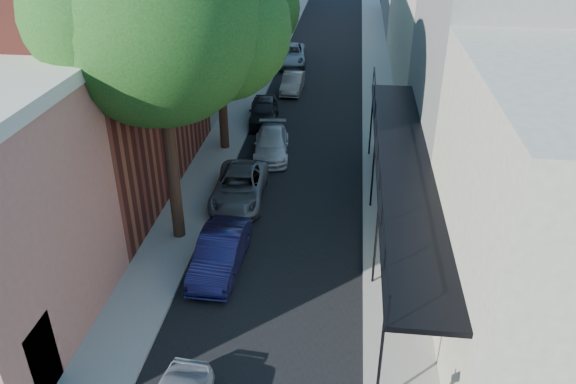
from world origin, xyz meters
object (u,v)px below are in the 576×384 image
(oak_mid, at_px, (226,1))
(parked_car_e, at_px, (264,111))
(parked_car_c, at_px, (239,187))
(parked_car_f, at_px, (293,83))
(oak_near, at_px, (172,21))
(parked_car_b, at_px, (220,253))
(parked_car_d, at_px, (271,144))
(parked_car_g, at_px, (290,55))

(oak_mid, bearing_deg, parked_car_e, 74.34)
(parked_car_c, distance_m, parked_car_f, 14.11)
(oak_near, distance_m, oak_mid, 8.01)
(oak_near, bearing_deg, parked_car_c, 65.37)
(parked_car_b, relative_size, parked_car_d, 1.00)
(oak_near, xyz_separation_m, parked_car_e, (0.95, 11.53, -7.22))
(oak_mid, relative_size, parked_car_c, 2.28)
(parked_car_c, xyz_separation_m, parked_car_f, (0.70, 14.09, -0.04))
(parked_car_b, height_order, parked_car_c, parked_car_b)
(parked_car_b, bearing_deg, parked_car_d, 88.73)
(parked_car_e, relative_size, parked_car_g, 0.79)
(oak_near, bearing_deg, parked_car_e, 85.30)
(parked_car_e, bearing_deg, oak_mid, -111.94)
(parked_car_g, bearing_deg, oak_near, -97.41)
(parked_car_f, bearing_deg, oak_mid, -101.75)
(parked_car_b, bearing_deg, oak_mid, 100.46)
(parked_car_b, height_order, parked_car_d, parked_car_b)
(parked_car_d, xyz_separation_m, parked_car_e, (-1.02, 4.23, 0.08))
(parked_car_c, bearing_deg, parked_car_e, 89.39)
(parked_car_c, bearing_deg, parked_car_b, -89.66)
(parked_car_c, distance_m, parked_car_d, 4.59)
(oak_mid, xyz_separation_m, parked_car_e, (1.00, 3.56, -6.40))
(parked_car_d, bearing_deg, parked_car_b, -98.66)
(parked_car_c, bearing_deg, oak_mid, 101.51)
(parked_car_b, xyz_separation_m, parked_car_c, (-0.25, 4.75, -0.04))
(parked_car_c, height_order, parked_car_e, parked_car_e)
(oak_mid, relative_size, parked_car_f, 2.91)
(oak_mid, height_order, parked_car_f, oak_mid)
(oak_near, bearing_deg, parked_car_f, 83.34)
(parked_car_g, bearing_deg, oak_mid, -99.04)
(parked_car_d, height_order, parked_car_f, parked_car_d)
(parked_car_f, distance_m, parked_car_g, 6.22)
(parked_car_c, distance_m, parked_car_e, 8.77)
(oak_near, xyz_separation_m, parked_car_c, (1.27, 2.76, -7.26))
(oak_mid, distance_m, parked_car_e, 7.39)
(oak_near, relative_size, oak_mid, 1.12)
(parked_car_e, xyz_separation_m, parked_car_f, (1.02, 5.32, -0.08))
(parked_car_b, relative_size, parked_car_e, 1.03)
(oak_near, height_order, parked_car_d, oak_near)
(parked_car_c, relative_size, parked_car_f, 1.28)
(parked_car_c, relative_size, parked_car_g, 0.91)
(oak_near, height_order, parked_car_g, oak_near)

